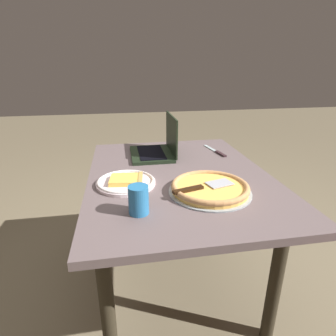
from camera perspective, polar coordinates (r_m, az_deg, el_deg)
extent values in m
plane|color=#6F634B|center=(1.76, 1.89, -23.61)|extent=(12.00, 12.00, 0.00)
cube|color=#5E4F50|center=(1.35, 2.25, -1.75)|extent=(1.15, 0.87, 0.03)
cylinder|color=#302A1D|center=(1.82, -11.80, -8.63)|extent=(0.06, 0.06, 0.69)
cylinder|color=#302A1D|center=(1.24, -12.57, -25.42)|extent=(0.06, 0.06, 0.69)
cylinder|color=#302A1D|center=(1.92, 10.55, -6.81)|extent=(0.06, 0.06, 0.69)
cylinder|color=#302A1D|center=(1.38, 21.43, -20.56)|extent=(0.06, 0.06, 0.69)
cube|color=black|center=(1.61, -3.51, 2.90)|extent=(0.32, 0.23, 0.02)
cube|color=black|center=(1.60, -3.52, 3.26)|extent=(0.28, 0.15, 0.00)
cube|color=black|center=(1.59, 0.73, 7.09)|extent=(0.31, 0.01, 0.21)
cube|color=#86B6F5|center=(1.59, 0.65, 7.09)|extent=(0.28, 0.00, 0.19)
cylinder|color=white|center=(1.24, -8.70, -3.09)|extent=(0.26, 0.26, 0.01)
torus|color=silver|center=(1.24, -8.72, -2.67)|extent=(0.25, 0.25, 0.01)
cube|color=#E7B64A|center=(1.23, -8.74, -2.37)|extent=(0.13, 0.15, 0.02)
cube|color=tan|center=(1.23, -5.72, -2.32)|extent=(0.12, 0.03, 0.03)
cylinder|color=#96A0A6|center=(1.17, 8.64, -4.83)|extent=(0.35, 0.35, 0.01)
cylinder|color=#EDB14F|center=(1.16, 8.68, -4.23)|extent=(0.32, 0.32, 0.02)
torus|color=tan|center=(1.16, 8.71, -3.75)|extent=(0.32, 0.32, 0.02)
cube|color=#AEB1BA|center=(1.18, 10.64, -3.14)|extent=(0.10, 0.12, 0.00)
cube|color=black|center=(1.11, 4.20, -4.47)|extent=(0.06, 0.13, 0.01)
cube|color=silver|center=(1.74, 9.09, 3.85)|extent=(0.19, 0.05, 0.00)
cube|color=#2D1B1F|center=(1.65, 10.83, 2.91)|extent=(0.11, 0.04, 0.01)
cylinder|color=teal|center=(0.99, -6.11, -6.59)|extent=(0.07, 0.07, 0.11)
cylinder|color=#4E2518|center=(0.98, -6.18, -5.05)|extent=(0.06, 0.06, 0.01)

